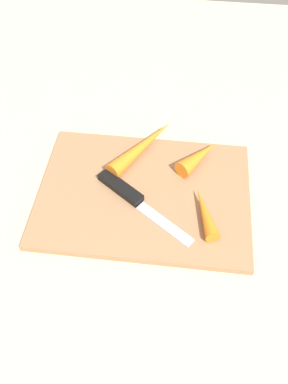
{
  "coord_description": "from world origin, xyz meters",
  "views": [
    {
      "loc": [
        0.05,
        -0.42,
        0.56
      ],
      "look_at": [
        0.0,
        0.0,
        0.01
      ],
      "focal_mm": 37.72,
      "sensor_mm": 36.0,
      "label": 1
    }
  ],
  "objects": [
    {
      "name": "cutting_board",
      "position": [
        0.0,
        0.0,
        0.01
      ],
      "size": [
        0.36,
        0.26,
        0.01
      ],
      "primitive_type": "cube",
      "color": "#99704C",
      "rests_on": "ground_plane"
    },
    {
      "name": "carrot_medium",
      "position": [
        0.1,
        -0.04,
        0.02
      ],
      "size": [
        0.05,
        0.1,
        0.02
      ],
      "primitive_type": "cone",
      "rotation": [
        0.0,
        1.57,
        1.86
      ],
      "color": "orange",
      "rests_on": "cutting_board"
    },
    {
      "name": "ground_plane",
      "position": [
        0.0,
        0.0,
        0.0
      ],
      "size": [
        1.4,
        1.4,
        0.0
      ],
      "primitive_type": "plane",
      "color": "#C6B793"
    },
    {
      "name": "knife",
      "position": [
        -0.03,
        -0.01,
        0.02
      ],
      "size": [
        0.17,
        0.13,
        0.01
      ],
      "rotation": [
        0.0,
        0.0,
        5.66
      ],
      "color": "#B7B7BC",
      "rests_on": "cutting_board"
    },
    {
      "name": "carrot_longest",
      "position": [
        -0.01,
        0.09,
        0.03
      ],
      "size": [
        0.12,
        0.16,
        0.03
      ],
      "primitive_type": "cone",
      "rotation": [
        0.0,
        1.57,
        0.98
      ],
      "color": "orange",
      "rests_on": "cutting_board"
    },
    {
      "name": "carrot_shortest",
      "position": [
        0.09,
        0.08,
        0.03
      ],
      "size": [
        0.08,
        0.09,
        0.03
      ],
      "primitive_type": "cone",
      "rotation": [
        0.0,
        1.57,
        0.89
      ],
      "color": "orange",
      "rests_on": "cutting_board"
    }
  ]
}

